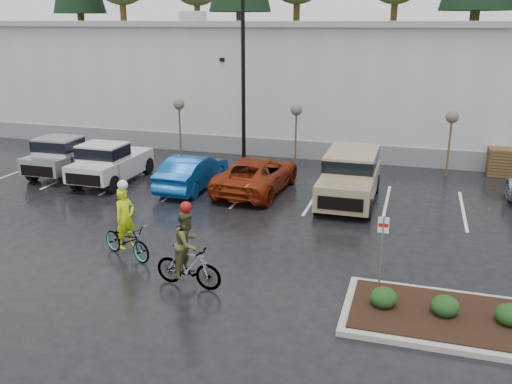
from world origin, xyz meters
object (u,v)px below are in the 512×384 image
(pallet_stack_a, at_px, (501,162))
(fire_lane_sign, at_px, (382,244))
(lamppost, at_px, (243,54))
(cyclist_olive, at_px, (188,257))
(pickup_silver, at_px, (71,153))
(car_red, at_px, (257,174))
(pickup_white, at_px, (114,160))
(sapling_east, at_px, (452,121))
(suv_tan, at_px, (349,178))
(cyclist_hivis, at_px, (126,234))
(car_blue, at_px, (193,172))
(sapling_west, at_px, (179,108))
(sapling_mid, at_px, (296,113))

(pallet_stack_a, bearing_deg, fire_lane_sign, -108.81)
(lamppost, distance_m, cyclist_olive, 14.21)
(pickup_silver, bearing_deg, car_red, -1.74)
(fire_lane_sign, relative_size, pickup_white, 0.42)
(sapling_east, bearing_deg, suv_tan, -127.16)
(car_red, bearing_deg, fire_lane_sign, 130.50)
(suv_tan, bearing_deg, lamppost, 144.09)
(pickup_silver, distance_m, cyclist_hivis, 11.27)
(pickup_white, xyz_separation_m, car_red, (6.87, 0.32, -0.21))
(car_blue, xyz_separation_m, car_red, (2.87, 0.43, -0.00))
(pickup_silver, xyz_separation_m, suv_tan, (13.77, -0.71, 0.05))
(sapling_west, height_order, car_red, sapling_west)
(sapling_east, distance_m, pallet_stack_a, 3.39)
(suv_tan, distance_m, cyclist_olive, 9.43)
(pallet_stack_a, xyz_separation_m, fire_lane_sign, (-4.70, -13.80, 0.73))
(sapling_east, height_order, cyclist_olive, sapling_east)
(cyclist_hivis, bearing_deg, sapling_east, -16.04)
(sapling_west, bearing_deg, pickup_white, -100.94)
(sapling_east, xyz_separation_m, car_red, (-8.13, -4.90, -1.96))
(sapling_mid, height_order, car_red, sapling_mid)
(sapling_east, xyz_separation_m, cyclist_hivis, (-10.09, -12.82, -1.94))
(sapling_west, height_order, suv_tan, sapling_west)
(lamppost, height_order, sapling_east, lamppost)
(pickup_silver, height_order, suv_tan, suv_tan)
(lamppost, bearing_deg, pallet_stack_a, 9.09)
(sapling_west, distance_m, sapling_east, 14.00)
(pallet_stack_a, height_order, car_red, car_red)
(car_red, distance_m, cyclist_hivis, 8.16)
(fire_lane_sign, height_order, cyclist_olive, cyclist_olive)
(sapling_west, height_order, pickup_silver, sapling_west)
(sapling_west, relative_size, car_blue, 0.68)
(lamppost, height_order, pickup_white, lamppost)
(car_blue, bearing_deg, cyclist_olive, 114.65)
(sapling_mid, xyz_separation_m, cyclist_hivis, (-2.59, -12.82, -1.94))
(sapling_east, height_order, fire_lane_sign, sapling_east)
(pallet_stack_a, distance_m, pickup_silver, 21.07)
(sapling_mid, height_order, cyclist_olive, sapling_mid)
(sapling_mid, bearing_deg, car_red, -97.37)
(sapling_west, distance_m, pallet_stack_a, 16.66)
(pickup_white, bearing_deg, pickup_silver, 167.69)
(sapling_west, bearing_deg, suv_tan, -28.10)
(lamppost, xyz_separation_m, suv_tan, (5.97, -4.32, -4.66))
(sapling_east, relative_size, cyclist_hivis, 1.25)
(lamppost, distance_m, car_red, 6.55)
(pallet_stack_a, xyz_separation_m, pickup_silver, (-20.31, -5.61, 0.30))
(lamppost, relative_size, car_blue, 1.97)
(sapling_east, bearing_deg, sapling_mid, 180.00)
(sapling_mid, relative_size, pickup_silver, 0.62)
(fire_lane_sign, bearing_deg, lamppost, 123.46)
(lamppost, height_order, cyclist_hivis, lamppost)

